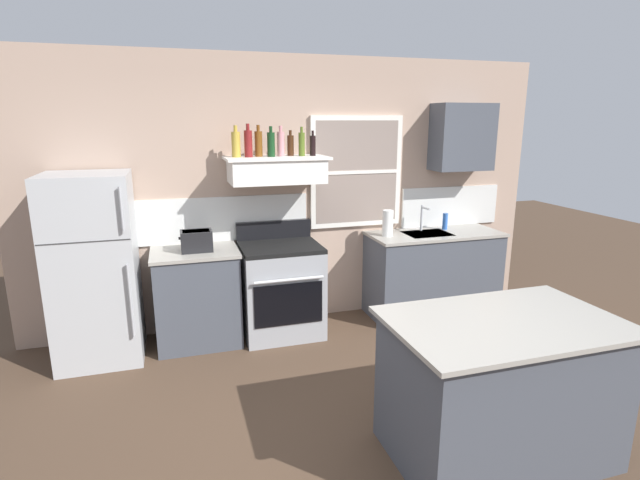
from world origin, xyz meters
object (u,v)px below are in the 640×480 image
at_px(refrigerator, 94,269).
at_px(stove_range, 281,289).
at_px(bottle_dark_green_wine, 271,144).
at_px(kitchen_island, 499,388).
at_px(bottle_balsamic_dark, 313,145).
at_px(toaster, 196,241).
at_px(bottle_champagne_gold_foil, 236,144).
at_px(bottle_rose_pink, 281,143).
at_px(bottle_brown_stout, 291,145).
at_px(bottle_olive_oil_square, 302,144).
at_px(dish_soap_bottle, 445,221).
at_px(bottle_red_label_wine, 248,143).
at_px(paper_towel_roll, 388,223).
at_px(bottle_amber_wine, 259,143).

relative_size(refrigerator, stove_range, 1.51).
height_order(refrigerator, bottle_dark_green_wine, bottle_dark_green_wine).
relative_size(bottle_dark_green_wine, kitchen_island, 0.20).
height_order(bottle_dark_green_wine, bottle_balsamic_dark, bottle_dark_green_wine).
distance_m(toaster, bottle_champagne_gold_foil, 0.96).
height_order(stove_range, bottle_champagne_gold_foil, bottle_champagne_gold_foil).
bearing_deg(stove_range, bottle_rose_pink, 65.15).
bearing_deg(bottle_dark_green_wine, bottle_brown_stout, 16.82).
relative_size(bottle_dark_green_wine, bottle_olive_oil_square, 1.02).
bearing_deg(bottle_olive_oil_square, bottle_brown_stout, 151.33).
bearing_deg(bottle_dark_green_wine, dish_soap_bottle, 1.55).
xyz_separation_m(stove_range, bottle_red_label_wine, (-0.26, 0.09, 1.41)).
bearing_deg(bottle_champagne_gold_foil, bottle_dark_green_wine, -5.08).
height_order(stove_range, bottle_brown_stout, bottle_brown_stout).
distance_m(bottle_rose_pink, kitchen_island, 2.82).
relative_size(bottle_balsamic_dark, paper_towel_roll, 0.88).
height_order(bottle_brown_stout, dish_soap_bottle, bottle_brown_stout).
bearing_deg(toaster, kitchen_island, -52.39).
xyz_separation_m(refrigerator, bottle_amber_wine, (1.49, 0.16, 1.04)).
bearing_deg(bottle_dark_green_wine, bottle_red_label_wine, 179.66).
xyz_separation_m(toaster, bottle_olive_oil_square, (1.03, 0.09, 0.85)).
bearing_deg(refrigerator, bottle_amber_wine, 5.94).
relative_size(toaster, stove_range, 0.27).
bearing_deg(refrigerator, bottle_red_label_wine, 4.50).
distance_m(bottle_olive_oil_square, kitchen_island, 2.75).
xyz_separation_m(stove_range, bottle_amber_wine, (-0.16, 0.13, 1.40)).
relative_size(bottle_dark_green_wine, paper_towel_roll, 1.03).
xyz_separation_m(stove_range, bottle_balsamic_dark, (0.36, 0.09, 1.38)).
xyz_separation_m(bottle_red_label_wine, bottle_olive_oil_square, (0.51, 0.01, -0.01)).
bearing_deg(bottle_red_label_wine, stove_range, -18.46).
relative_size(bottle_brown_stout, kitchen_island, 0.17).
distance_m(refrigerator, bottle_amber_wine, 1.83).
distance_m(bottle_dark_green_wine, bottle_rose_pink, 0.10).
relative_size(toaster, bottle_balsamic_dark, 1.25).
xyz_separation_m(bottle_champagne_gold_foil, kitchen_island, (1.27, -2.29, -1.41)).
distance_m(bottle_brown_stout, kitchen_island, 2.81).
distance_m(refrigerator, bottle_red_label_wine, 1.74).
bearing_deg(bottle_amber_wine, toaster, -168.29).
bearing_deg(kitchen_island, bottle_dark_green_wine, 112.76).
bearing_deg(bottle_amber_wine, bottle_red_label_wine, -156.03).
relative_size(bottle_dark_green_wine, dish_soap_bottle, 1.55).
bearing_deg(dish_soap_bottle, bottle_olive_oil_square, -178.44).
bearing_deg(bottle_dark_green_wine, bottle_olive_oil_square, 1.48).
bearing_deg(dish_soap_bottle, bottle_amber_wine, -179.86).
distance_m(bottle_rose_pink, bottle_balsamic_dark, 0.31).
xyz_separation_m(bottle_rose_pink, paper_towel_roll, (1.09, -0.08, -0.82)).
distance_m(stove_range, bottle_red_label_wine, 1.43).
bearing_deg(bottle_champagne_gold_foil, bottle_balsamic_dark, -2.07).
xyz_separation_m(refrigerator, kitchen_island, (2.55, -2.15, -0.37)).
xyz_separation_m(bottle_rose_pink, bottle_brown_stout, (0.10, 0.03, -0.02)).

